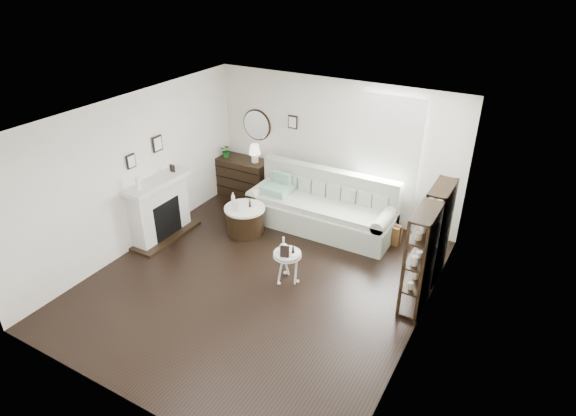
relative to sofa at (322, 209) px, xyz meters
The scene contains 18 objects.
room 1.52m from the sofa, 44.00° to the left, with size 5.50×5.50×5.50m.
fireplace 3.01m from the sofa, 143.48° to the right, with size 0.50×1.40×1.84m.
shelf_unit_far 2.34m from the sofa, 13.50° to the right, with size 0.30×0.80×1.60m.
shelf_unit_near 2.69m from the sofa, 32.74° to the right, with size 0.30×0.80×1.60m.
sofa is the anchor object (origin of this frame).
quilt 0.96m from the sofa, behind, with size 0.55×0.45×0.14m, color #268B6B.
suitcase 1.28m from the sofa, ahead, with size 0.54×0.18×0.36m, color brown.
dresser 2.15m from the sofa, 169.73° to the left, with size 1.26×0.54×0.84m.
table_lamp 1.91m from the sofa, 167.62° to the left, with size 0.24×0.24×0.39m, color white, non-canonical shape.
potted_plant 2.53m from the sofa, behind, with size 0.26×0.22×0.29m, color #19591B.
drum_table 1.47m from the sofa, 141.47° to the right, with size 0.76×0.76×0.53m.
pedestal_table 1.89m from the sofa, 81.14° to the right, with size 0.45×0.45×0.54m.
eiffel_drum 1.40m from the sofa, 141.00° to the right, with size 0.12×0.12×0.20m, color black, non-canonical shape.
bottle_drum 1.70m from the sofa, 143.27° to the right, with size 0.07×0.07×0.29m, color silver.
card_frame_drum 1.66m from the sofa, 137.41° to the right, with size 0.14×0.01×0.18m, color silver.
eiffel_ped 1.89m from the sofa, 78.36° to the right, with size 0.11×0.11×0.19m, color black, non-canonical shape.
flask_ped 1.88m from the sofa, 83.42° to the right, with size 0.14×0.14×0.25m, color silver, non-canonical shape.
card_frame_ped 2.02m from the sofa, 81.10° to the right, with size 0.14×0.01×0.19m, color black.
Camera 1 is at (3.49, -5.26, 4.69)m, focal length 30.00 mm.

